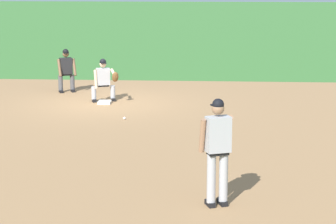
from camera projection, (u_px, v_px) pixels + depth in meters
ground_plane at (105, 104)px, 20.01m from camera, size 160.00×160.00×0.00m
infield_dirt_patch at (145, 140)px, 15.57m from camera, size 18.00×18.00×0.01m
first_base_bag at (105, 102)px, 20.00m from camera, size 0.38×0.38×0.09m
baseball at (124, 118)px, 17.81m from camera, size 0.07×0.07×0.07m
pitcher at (218, 145)px, 10.95m from camera, size 0.81×0.60×1.86m
first_baseman at (104, 78)px, 20.20m from camera, size 0.85×0.95×1.34m
umpire at (66, 69)px, 21.83m from camera, size 0.60×0.67×1.46m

